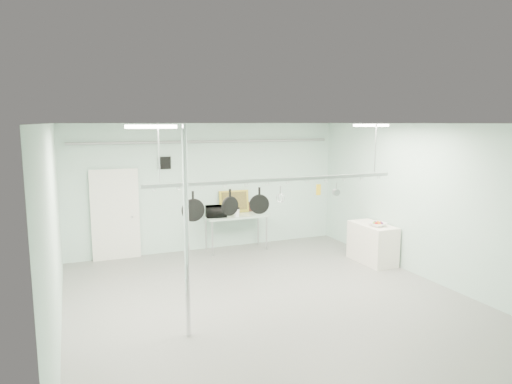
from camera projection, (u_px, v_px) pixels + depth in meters
name	position (u px, v px, depth m)	size (l,w,h in m)	color
floor	(274.00, 304.00, 8.14)	(8.00, 8.00, 0.00)	gray
ceiling	(275.00, 124.00, 7.66)	(7.00, 8.00, 0.02)	silver
back_wall	(209.00, 187.00, 11.55)	(7.00, 0.02, 3.20)	#A8CABC
right_wall	(431.00, 203.00, 9.22)	(0.02, 8.00, 3.20)	#A8CABC
door	(115.00, 216.00, 10.72)	(1.10, 0.10, 2.20)	silver
wall_vent	(165.00, 163.00, 11.02)	(0.30, 0.04, 0.30)	black
conduit_pipe	(209.00, 142.00, 11.29)	(0.07, 0.07, 6.60)	gray
chrome_pole	(186.00, 233.00, 6.71)	(0.08, 0.08, 3.20)	silver
prep_table	(236.00, 218.00, 11.53)	(1.60, 0.70, 0.91)	#A2BFB2
side_cabinet	(372.00, 243.00, 10.54)	(0.60, 1.20, 0.90)	white
pot_rack	(278.00, 178.00, 8.16)	(4.80, 0.06, 1.00)	#B7B7BC
light_panel_left	(151.00, 127.00, 6.11)	(0.65, 0.30, 0.05)	white
light_panel_right	(371.00, 125.00, 9.12)	(0.65, 0.30, 0.05)	white
microwave	(216.00, 211.00, 11.25)	(0.50, 0.34, 0.28)	black
coffee_canister	(237.00, 213.00, 11.31)	(0.13, 0.13, 0.19)	silver
painting_large	(234.00, 202.00, 11.77)	(0.78, 0.05, 0.58)	gold
painting_small	(251.00, 207.00, 11.98)	(0.30, 0.04, 0.25)	#351812
fruit_bowl	(378.00, 224.00, 10.26)	(0.37, 0.37, 0.09)	white
skillet_left	(193.00, 206.00, 7.63)	(0.39, 0.06, 0.52)	black
skillet_mid	(230.00, 202.00, 7.87)	(0.34, 0.06, 0.46)	black
skillet_right	(259.00, 201.00, 8.08)	(0.35, 0.06, 0.48)	black
whisk	(281.00, 194.00, 8.22)	(0.16, 0.16, 0.28)	silver
grater	(318.00, 190.00, 8.51)	(0.09, 0.02, 0.22)	yellow
saucepan	(336.00, 189.00, 8.66)	(0.13, 0.08, 0.23)	#A9A9AD
fruit_cluster	(378.00, 223.00, 10.25)	(0.24, 0.24, 0.09)	#A60F0F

